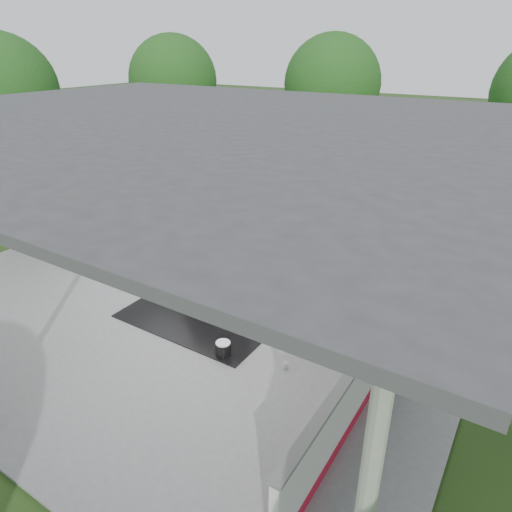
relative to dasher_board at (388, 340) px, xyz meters
The scene contains 12 objects.
ground 4.64m from the dasher_board, behind, with size 100.00×100.00×0.00m, color #1E3814.
concrete_slab 4.63m from the dasher_board, behind, with size 12.00×10.00×0.05m, color slate.
pavilion_structure 5.70m from the dasher_board, behind, with size 12.60×10.60×4.05m.
dasher_board is the anchor object (origin of this frame).
tree_belt 5.43m from the dasher_board, 168.18° to the left, with size 28.00×28.00×5.80m.
rubber_mat 3.86m from the dasher_board, behind, with size 3.21×3.01×0.02m, color black.
horse 3.86m from the dasher_board, behind, with size 1.09×2.40×2.02m, color brown.
handler 2.21m from the dasher_board, 164.98° to the left, with size 0.56×0.37×1.53m, color #BB1450.
wash_bucket 2.98m from the dasher_board, 153.35° to the right, with size 0.30×0.30×0.28m.
soap_bottle_a 0.93m from the dasher_board, 169.50° to the right, with size 0.10×0.10×0.27m, color silver.
soap_bottle_b 1.86m from the dasher_board, 144.89° to the right, with size 0.08×0.08×0.17m, color #338CD8.
hose_coil 2.58m from the dasher_board, 160.45° to the left, with size 2.26×1.87×0.02m.
Camera 1 is at (6.19, -6.85, 5.31)m, focal length 32.00 mm.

